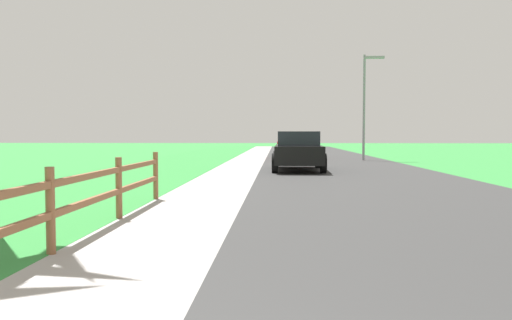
{
  "coord_description": "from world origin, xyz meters",
  "views": [
    {
      "loc": [
        0.73,
        -1.02,
        1.44
      ],
      "look_at": [
        0.21,
        10.62,
        0.84
      ],
      "focal_mm": 34.53,
      "sensor_mm": 36.0,
      "label": 1
    }
  ],
  "objects": [
    {
      "name": "grass_verge",
      "position": [
        -4.5,
        27.0,
        0.01
      ],
      "size": [
        5.0,
        66.0,
        0.0
      ],
      "primitive_type": "cube",
      "color": "#318539",
      "rests_on": "ground"
    },
    {
      "name": "ground_plane",
      "position": [
        0.0,
        25.0,
        0.0
      ],
      "size": [
        120.0,
        120.0,
        0.0
      ],
      "primitive_type": "plane",
      "color": "#318539"
    },
    {
      "name": "parked_car_red",
      "position": [
        1.63,
        29.01,
        0.81
      ],
      "size": [
        2.1,
        4.93,
        1.59
      ],
      "color": "maroon",
      "rests_on": "ground"
    },
    {
      "name": "curb_concrete",
      "position": [
        -3.0,
        27.0,
        0.0
      ],
      "size": [
        6.0,
        66.0,
        0.01
      ],
      "primitive_type": "cube",
      "color": "#A39D9A",
      "rests_on": "ground"
    },
    {
      "name": "rail_fence",
      "position": [
        -2.0,
        4.73,
        0.62
      ],
      "size": [
        0.11,
        10.3,
        1.06
      ],
      "color": "brown",
      "rests_on": "ground"
    },
    {
      "name": "road_asphalt",
      "position": [
        3.5,
        27.0,
        0.0
      ],
      "size": [
        7.0,
        66.0,
        0.01
      ],
      "primitive_type": "cube",
      "color": "#323232",
      "rests_on": "ground"
    },
    {
      "name": "street_lamp",
      "position": [
        5.69,
        27.06,
        3.56
      ],
      "size": [
        1.17,
        0.2,
        5.93
      ],
      "color": "gray",
      "rests_on": "ground"
    },
    {
      "name": "parked_suv_black",
      "position": [
        1.55,
        19.02,
        0.81
      ],
      "size": [
        2.1,
        4.77,
        1.57
      ],
      "color": "black",
      "rests_on": "ground"
    }
  ]
}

